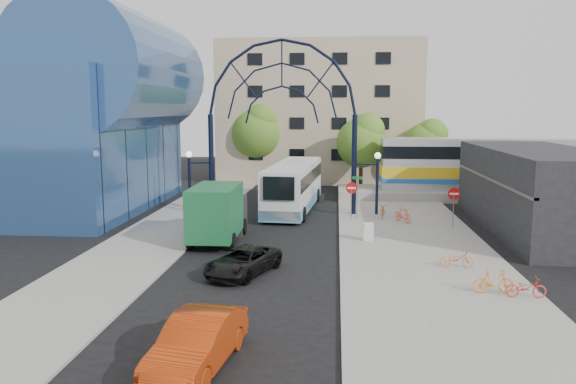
# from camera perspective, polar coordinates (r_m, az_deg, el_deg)

# --- Properties ---
(ground) EXTENTS (120.00, 120.00, 0.00)m
(ground) POSITION_cam_1_polar(r_m,az_deg,el_deg) (26.11, -3.60, -8.01)
(ground) COLOR black
(ground) RESTS_ON ground
(sidewalk_east) EXTENTS (8.00, 56.00, 0.12)m
(sidewalk_east) POSITION_cam_1_polar(r_m,az_deg,el_deg) (29.98, 12.97, -5.92)
(sidewalk_east) COLOR gray
(sidewalk_east) RESTS_ON ground
(plaza_west) EXTENTS (5.00, 50.00, 0.12)m
(plaza_west) POSITION_cam_1_polar(r_m,az_deg,el_deg) (33.24, -13.23, -4.51)
(plaza_west) COLOR gray
(plaza_west) RESTS_ON ground
(gateway_arch) EXTENTS (13.64, 0.44, 12.10)m
(gateway_arch) POSITION_cam_1_polar(r_m,az_deg,el_deg) (38.95, -0.63, 10.19)
(gateway_arch) COLOR black
(gateway_arch) RESTS_ON ground
(stop_sign) EXTENTS (0.80, 0.07, 2.50)m
(stop_sign) POSITION_cam_1_polar(r_m,az_deg,el_deg) (37.16, 6.47, 0.06)
(stop_sign) COLOR slate
(stop_sign) RESTS_ON sidewalk_east
(do_not_enter_sign) EXTENTS (0.76, 0.07, 2.48)m
(do_not_enter_sign) POSITION_cam_1_polar(r_m,az_deg,el_deg) (35.91, 16.49, -0.56)
(do_not_enter_sign) COLOR slate
(do_not_enter_sign) RESTS_ON sidewalk_east
(street_name_sign) EXTENTS (0.70, 0.70, 2.80)m
(street_name_sign) POSITION_cam_1_polar(r_m,az_deg,el_deg) (37.75, 7.06, 0.40)
(street_name_sign) COLOR slate
(street_name_sign) RESTS_ON sidewalk_east
(sandwich_board) EXTENTS (0.55, 0.61, 0.99)m
(sandwich_board) POSITION_cam_1_polar(r_m,az_deg,el_deg) (31.50, 8.18, -3.81)
(sandwich_board) COLOR white
(sandwich_board) RESTS_ON sidewalk_east
(transit_hall) EXTENTS (16.50, 18.00, 14.50)m
(transit_hall) POSITION_cam_1_polar(r_m,az_deg,el_deg) (44.09, -20.86, 7.03)
(transit_hall) COLOR #2A4D82
(transit_hall) RESTS_ON ground
(commercial_block_east) EXTENTS (6.00, 16.00, 5.00)m
(commercial_block_east) POSITION_cam_1_polar(r_m,az_deg,el_deg) (37.17, 24.10, 0.16)
(commercial_block_east) COLOR black
(commercial_block_east) RESTS_ON ground
(apartment_block) EXTENTS (20.00, 12.10, 14.00)m
(apartment_block) POSITION_cam_1_polar(r_m,az_deg,el_deg) (59.75, 3.27, 8.10)
(apartment_block) COLOR tan
(apartment_block) RESTS_ON ground
(train_platform) EXTENTS (32.00, 5.00, 0.80)m
(train_platform) POSITION_cam_1_polar(r_m,az_deg,el_deg) (49.99, 23.83, -0.29)
(train_platform) COLOR gray
(train_platform) RESTS_ON ground
(train_car) EXTENTS (25.10, 3.05, 4.20)m
(train_car) POSITION_cam_1_polar(r_m,az_deg,el_deg) (49.70, 24.00, 2.56)
(train_car) COLOR #B7B7BC
(train_car) RESTS_ON train_platform
(tree_north_a) EXTENTS (4.48, 4.48, 7.00)m
(tree_north_a) POSITION_cam_1_polar(r_m,az_deg,el_deg) (50.81, 7.61, 5.27)
(tree_north_a) COLOR #382314
(tree_north_a) RESTS_ON ground
(tree_north_b) EXTENTS (5.12, 5.12, 8.00)m
(tree_north_b) POSITION_cam_1_polar(r_m,az_deg,el_deg) (55.25, -3.05, 6.27)
(tree_north_b) COLOR #382314
(tree_north_b) RESTS_ON ground
(tree_north_c) EXTENTS (4.16, 4.16, 6.50)m
(tree_north_c) POSITION_cam_1_polar(r_m,az_deg,el_deg) (53.43, 13.97, 4.89)
(tree_north_c) COLOR #382314
(tree_north_c) RESTS_ON ground
(city_bus) EXTENTS (3.69, 12.52, 3.39)m
(city_bus) POSITION_cam_1_polar(r_m,az_deg,el_deg) (41.30, 0.59, 0.66)
(city_bus) COLOR silver
(city_bus) RESTS_ON ground
(green_truck) EXTENTS (2.57, 6.46, 3.25)m
(green_truck) POSITION_cam_1_polar(r_m,az_deg,el_deg) (31.64, -7.08, -2.11)
(green_truck) COLOR black
(green_truck) RESTS_ON ground
(black_suv) EXTENTS (3.47, 4.82, 1.22)m
(black_suv) POSITION_cam_1_polar(r_m,az_deg,el_deg) (25.48, -4.58, -7.02)
(black_suv) COLOR black
(black_suv) RESTS_ON ground
(red_sedan) EXTENTS (2.28, 4.86, 1.54)m
(red_sedan) POSITION_cam_1_polar(r_m,az_deg,el_deg) (16.86, -9.19, -14.84)
(red_sedan) COLOR #AB300A
(red_sedan) RESTS_ON ground
(bike_near_a) EXTENTS (0.87, 1.94, 0.99)m
(bike_near_a) POSITION_cam_1_polar(r_m,az_deg,el_deg) (38.32, 9.62, -1.84)
(bike_near_a) COLOR orange
(bike_near_a) RESTS_ON sidewalk_east
(bike_near_b) EXTENTS (1.24, 1.63, 0.98)m
(bike_near_b) POSITION_cam_1_polar(r_m,az_deg,el_deg) (36.98, 11.57, -2.27)
(bike_near_b) COLOR #EB542F
(bike_near_b) RESTS_ON sidewalk_east
(bike_far_a) EXTENTS (1.57, 0.57, 0.82)m
(bike_far_a) POSITION_cam_1_polar(r_m,az_deg,el_deg) (27.24, 16.77, -6.51)
(bike_far_a) COLOR orange
(bike_far_a) RESTS_ON sidewalk_east
(bike_far_b) EXTENTS (1.66, 0.58, 0.98)m
(bike_far_b) POSITION_cam_1_polar(r_m,az_deg,el_deg) (24.03, 20.17, -8.49)
(bike_far_b) COLOR orange
(bike_far_b) RESTS_ON sidewalk_east
(bike_far_c) EXTENTS (1.55, 0.55, 0.81)m
(bike_far_c) POSITION_cam_1_polar(r_m,az_deg,el_deg) (23.95, 23.02, -8.92)
(bike_far_c) COLOR red
(bike_far_c) RESTS_ON sidewalk_east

